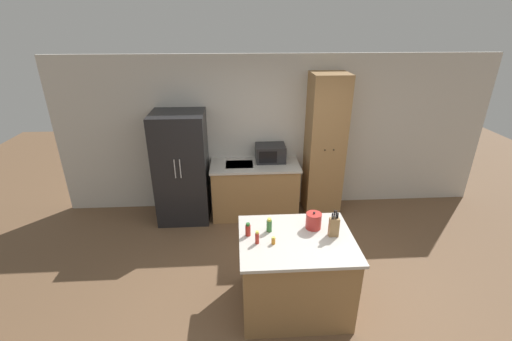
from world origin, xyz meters
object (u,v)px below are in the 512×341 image
pantry_cabinet (325,147)px  knife_block (334,227)px  refrigerator (182,168)px  kettle (314,221)px  spice_bottle_green_herb (248,230)px  spice_bottle_short_red (269,225)px  spice_bottle_amber_oil (257,238)px  spice_bottle_tall_dark (273,241)px  microwave (270,153)px

pantry_cabinet → knife_block: pantry_cabinet is taller
refrigerator → pantry_cabinet: pantry_cabinet is taller
kettle → spice_bottle_green_herb: bearing=-172.2°
refrigerator → spice_bottle_short_red: refrigerator is taller
spice_bottle_amber_oil → kettle: (0.65, 0.25, 0.02)m
spice_bottle_short_red → spice_bottle_green_herb: spice_bottle_short_red is taller
spice_bottle_tall_dark → spice_bottle_green_herb: 0.31m
spice_bottle_short_red → spice_bottle_green_herb: (-0.24, -0.06, -0.01)m
spice_bottle_short_red → knife_block: bearing=-10.5°
knife_block → spice_bottle_short_red: 0.70m
spice_bottle_short_red → spice_bottle_green_herb: 0.24m
spice_bottle_tall_dark → spice_bottle_green_herb: size_ratio=0.54×
spice_bottle_tall_dark → spice_bottle_amber_oil: (-0.17, 0.02, 0.03)m
spice_bottle_tall_dark → spice_bottle_amber_oil: 0.17m
refrigerator → kettle: (1.72, -1.89, 0.12)m
spice_bottle_tall_dark → kettle: 0.55m
microwave → knife_block: 2.25m
microwave → kettle: (0.28, -2.04, -0.03)m
spice_bottle_amber_oil → kettle: size_ratio=0.71×
refrigerator → spice_bottle_amber_oil: size_ratio=12.21×
spice_bottle_green_herb → kettle: kettle is taller
microwave → spice_bottle_green_herb: size_ratio=3.20×
microwave → spice_bottle_amber_oil: (-0.37, -2.29, -0.06)m
spice_bottle_amber_oil → kettle: 0.69m
pantry_cabinet → microwave: size_ratio=4.85×
knife_block → spice_bottle_green_herb: knife_block is taller
refrigerator → spice_bottle_tall_dark: bearing=-60.0°
knife_block → microwave: bearing=101.9°
spice_bottle_amber_oil → kettle: bearing=21.1°
pantry_cabinet → spice_bottle_tall_dark: bearing=-115.7°
spice_bottle_amber_oil → knife_block: bearing=5.9°
refrigerator → microwave: refrigerator is taller
refrigerator → kettle: refrigerator is taller
microwave → knife_block: (0.46, -2.21, -0.01)m
pantry_cabinet → spice_bottle_amber_oil: pantry_cabinet is taller
pantry_cabinet → spice_bottle_tall_dark: 2.50m
pantry_cabinet → microwave: 0.89m
spice_bottle_amber_oil → kettle: kettle is taller
refrigerator → spice_bottle_amber_oil: bearing=-63.3°
spice_bottle_green_herb → pantry_cabinet: bearing=57.2°
microwave → knife_block: knife_block is taller
spice_bottle_tall_dark → kettle: size_ratio=0.39×
microwave → spice_bottle_short_red: (-0.22, -2.08, -0.05)m
spice_bottle_green_herb → knife_block: bearing=-3.9°
spice_bottle_tall_dark → spice_bottle_short_red: 0.24m
spice_bottle_tall_dark → spice_bottle_short_red: spice_bottle_short_red is taller
microwave → spice_bottle_amber_oil: bearing=-99.1°
spice_bottle_amber_oil → spice_bottle_green_herb: bearing=121.1°
knife_block → spice_bottle_short_red: bearing=169.5°
pantry_cabinet → spice_bottle_short_red: bearing=-118.7°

